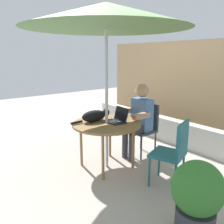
{
  "coord_description": "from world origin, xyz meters",
  "views": [
    {
      "loc": [
        2.66,
        -2.02,
        1.68
      ],
      "look_at": [
        0.0,
        0.1,
        0.85
      ],
      "focal_mm": 37.63,
      "sensor_mm": 36.0,
      "label": 1
    }
  ],
  "objects_px": {
    "chair_occupied": "(145,125)",
    "person_seated": "(139,117)",
    "patio_table": "(107,127)",
    "laptop": "(118,118)",
    "patio_umbrella": "(106,16)",
    "chair_empty": "(174,149)",
    "potted_plant_by_chair": "(197,196)",
    "cat": "(95,116)"
  },
  "relations": [
    {
      "from": "chair_empty",
      "to": "laptop",
      "type": "height_order",
      "value": "laptop"
    },
    {
      "from": "person_seated",
      "to": "patio_umbrella",
      "type": "bearing_deg",
      "value": -90.0
    },
    {
      "from": "patio_table",
      "to": "chair_occupied",
      "type": "distance_m",
      "value": 0.84
    },
    {
      "from": "patio_umbrella",
      "to": "laptop",
      "type": "bearing_deg",
      "value": 70.34
    },
    {
      "from": "patio_table",
      "to": "person_seated",
      "type": "relative_size",
      "value": 0.84
    },
    {
      "from": "patio_table",
      "to": "chair_occupied",
      "type": "xyz_separation_m",
      "value": [
        0.0,
        0.83,
        -0.13
      ]
    },
    {
      "from": "cat",
      "to": "laptop",
      "type": "bearing_deg",
      "value": 45.69
    },
    {
      "from": "patio_table",
      "to": "potted_plant_by_chair",
      "type": "height_order",
      "value": "potted_plant_by_chair"
    },
    {
      "from": "patio_umbrella",
      "to": "laptop",
      "type": "relative_size",
      "value": 7.32
    },
    {
      "from": "patio_umbrella",
      "to": "cat",
      "type": "relative_size",
      "value": 3.62
    },
    {
      "from": "chair_occupied",
      "to": "chair_empty",
      "type": "height_order",
      "value": "same"
    },
    {
      "from": "patio_umbrella",
      "to": "cat",
      "type": "distance_m",
      "value": 1.42
    },
    {
      "from": "patio_table",
      "to": "laptop",
      "type": "distance_m",
      "value": 0.22
    },
    {
      "from": "patio_table",
      "to": "laptop",
      "type": "height_order",
      "value": "laptop"
    },
    {
      "from": "chair_occupied",
      "to": "laptop",
      "type": "distance_m",
      "value": 0.7
    },
    {
      "from": "patio_table",
      "to": "chair_occupied",
      "type": "bearing_deg",
      "value": 90.0
    },
    {
      "from": "patio_umbrella",
      "to": "laptop",
      "type": "xyz_separation_m",
      "value": [
        0.06,
        0.17,
        -1.42
      ]
    },
    {
      "from": "patio_table",
      "to": "laptop",
      "type": "bearing_deg",
      "value": 70.34
    },
    {
      "from": "chair_occupied",
      "to": "person_seated",
      "type": "xyz_separation_m",
      "value": [
        0.0,
        -0.16,
        0.17
      ]
    },
    {
      "from": "chair_empty",
      "to": "person_seated",
      "type": "xyz_separation_m",
      "value": [
        -0.98,
        0.34,
        0.17
      ]
    },
    {
      "from": "patio_umbrella",
      "to": "potted_plant_by_chair",
      "type": "height_order",
      "value": "patio_umbrella"
    },
    {
      "from": "chair_occupied",
      "to": "chair_empty",
      "type": "bearing_deg",
      "value": -26.94
    },
    {
      "from": "chair_occupied",
      "to": "laptop",
      "type": "bearing_deg",
      "value": -84.63
    },
    {
      "from": "patio_table",
      "to": "potted_plant_by_chair",
      "type": "distance_m",
      "value": 1.68
    },
    {
      "from": "patio_umbrella",
      "to": "chair_occupied",
      "type": "relative_size",
      "value": 2.66
    },
    {
      "from": "chair_occupied",
      "to": "cat",
      "type": "xyz_separation_m",
      "value": [
        -0.18,
        -0.91,
        0.27
      ]
    },
    {
      "from": "cat",
      "to": "potted_plant_by_chair",
      "type": "relative_size",
      "value": 0.86
    },
    {
      "from": "patio_umbrella",
      "to": "chair_empty",
      "type": "distance_m",
      "value": 1.96
    },
    {
      "from": "chair_empty",
      "to": "laptop",
      "type": "relative_size",
      "value": 2.75
    },
    {
      "from": "potted_plant_by_chair",
      "to": "chair_empty",
      "type": "bearing_deg",
      "value": 141.05
    },
    {
      "from": "patio_table",
      "to": "chair_empty",
      "type": "xyz_separation_m",
      "value": [
        0.98,
        0.33,
        -0.13
      ]
    },
    {
      "from": "patio_umbrella",
      "to": "chair_empty",
      "type": "xyz_separation_m",
      "value": [
        0.98,
        0.33,
        -1.67
      ]
    },
    {
      "from": "patio_table",
      "to": "chair_empty",
      "type": "distance_m",
      "value": 1.04
    },
    {
      "from": "chair_occupied",
      "to": "laptop",
      "type": "height_order",
      "value": "laptop"
    },
    {
      "from": "laptop",
      "to": "potted_plant_by_chair",
      "type": "height_order",
      "value": "laptop"
    },
    {
      "from": "person_seated",
      "to": "laptop",
      "type": "bearing_deg",
      "value": -82.94
    },
    {
      "from": "laptop",
      "to": "cat",
      "type": "xyz_separation_m",
      "value": [
        -0.24,
        -0.25,
        0.02
      ]
    },
    {
      "from": "chair_occupied",
      "to": "cat",
      "type": "bearing_deg",
      "value": -101.41
    },
    {
      "from": "chair_occupied",
      "to": "chair_empty",
      "type": "relative_size",
      "value": 1.0
    },
    {
      "from": "chair_occupied",
      "to": "laptop",
      "type": "relative_size",
      "value": 2.75
    },
    {
      "from": "cat",
      "to": "patio_table",
      "type": "bearing_deg",
      "value": 23.08
    },
    {
      "from": "patio_table",
      "to": "person_seated",
      "type": "xyz_separation_m",
      "value": [
        0.0,
        0.67,
        0.04
      ]
    }
  ]
}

